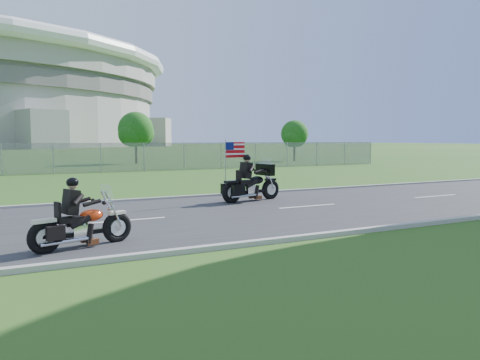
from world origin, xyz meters
name	(u,v)px	position (x,y,z in m)	size (l,w,h in m)	color
ground	(194,217)	(0.00, 0.00, 0.00)	(420.00, 420.00, 0.00)	#1C4616
road	(194,216)	(0.00, 0.00, 0.02)	(120.00, 8.00, 0.04)	#28282B
curb_north	(154,199)	(0.00, 4.05, 0.05)	(120.00, 0.18, 0.12)	#9E9B93
curb_south	(263,242)	(0.00, -4.05, 0.05)	(120.00, 0.18, 0.12)	#9E9B93
fence	(2,159)	(-5.00, 20.00, 1.00)	(60.00, 0.03, 2.00)	gray
tree_fence_near	(136,131)	(6.04, 30.04, 2.97)	(3.52, 3.28, 4.75)	#382316
tree_fence_far	(295,135)	(22.04, 28.03, 2.64)	(3.08, 2.87, 4.20)	#382316
motorcycle_lead	(81,226)	(-3.55, -2.74, 0.48)	(2.17, 0.93, 1.49)	black
motorcycle_follow	(251,186)	(2.99, 2.06, 0.59)	(2.55, 1.01, 2.14)	black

